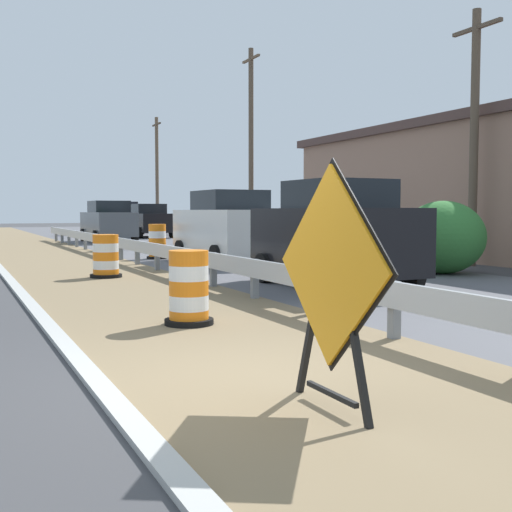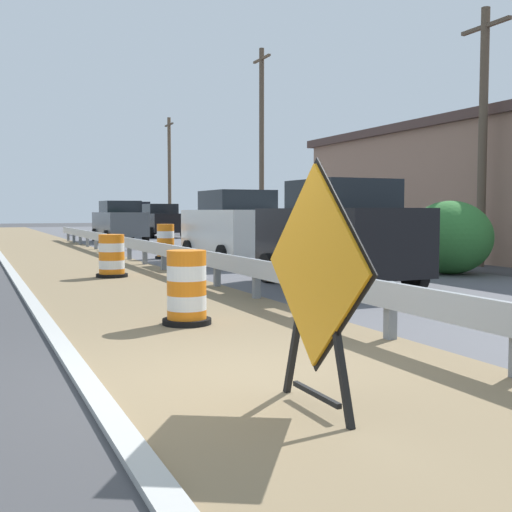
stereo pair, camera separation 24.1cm
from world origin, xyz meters
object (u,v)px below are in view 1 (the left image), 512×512
object	(u,v)px
utility_pole_far	(157,173)
traffic_barrel_nearest	(189,291)
car_trailing_near_lane	(149,221)
utility_pole_mid	(251,143)
traffic_barrel_close	(106,258)
warning_sign_diamond	(331,275)
car_lead_near_lane	(108,222)
car_mid_far_lane	(124,218)
utility_pole_near	(474,134)
car_lead_far_lane	(227,227)
traffic_barrel_mid	(157,243)
car_trailing_far_lane	(334,234)

from	to	relation	value
utility_pole_far	traffic_barrel_nearest	bearing A→B (deg)	-105.76
utility_pole_far	car_trailing_near_lane	bearing A→B (deg)	-109.73
utility_pole_mid	utility_pole_far	world-z (taller)	utility_pole_mid
traffic_barrel_close	warning_sign_diamond	bearing A→B (deg)	-93.06
car_lead_near_lane	car_trailing_near_lane	world-z (taller)	car_lead_near_lane
car_mid_far_lane	utility_pole_far	world-z (taller)	utility_pole_far
utility_pole_near	car_lead_far_lane	bearing A→B (deg)	147.32
car_lead_far_lane	utility_pole_mid	distance (m)	13.18
utility_pole_near	traffic_barrel_nearest	bearing A→B (deg)	-151.18
car_lead_far_lane	utility_pole_mid	world-z (taller)	utility_pole_mid
car_mid_far_lane	utility_pole_near	world-z (taller)	utility_pole_near
traffic_barrel_nearest	traffic_barrel_mid	size ratio (longest dim) A/B	0.91
warning_sign_diamond	utility_pole_far	world-z (taller)	utility_pole_far
car_lead_near_lane	car_trailing_near_lane	bearing A→B (deg)	-35.76
utility_pole_mid	car_mid_far_lane	bearing A→B (deg)	100.42
car_lead_far_lane	car_trailing_far_lane	xyz separation A→B (m)	(-0.34, -6.50, 0.01)
car_mid_far_lane	warning_sign_diamond	bearing A→B (deg)	-11.02
car_lead_far_lane	utility_pole_far	distance (m)	28.29
traffic_barrel_nearest	car_trailing_near_lane	xyz separation A→B (m)	(7.61, 29.08, 0.52)
car_mid_far_lane	utility_pole_near	size ratio (longest dim) A/B	0.65
car_lead_near_lane	warning_sign_diamond	bearing A→B (deg)	170.23
traffic_barrel_mid	car_lead_far_lane	bearing A→B (deg)	-63.13
traffic_barrel_close	traffic_barrel_mid	world-z (taller)	traffic_barrel_mid
warning_sign_diamond	car_trailing_far_lane	world-z (taller)	car_trailing_far_lane
utility_pole_far	utility_pole_near	bearing A→B (deg)	-90.16
car_mid_far_lane	utility_pole_mid	bearing A→B (deg)	10.67
car_lead_near_lane	car_mid_far_lane	world-z (taller)	car_mid_far_lane
car_lead_far_lane	car_trailing_far_lane	distance (m)	6.51
utility_pole_mid	traffic_barrel_mid	bearing A→B (deg)	-130.25
utility_pole_mid	utility_pole_far	size ratio (longest dim) A/B	1.14
car_lead_far_lane	car_mid_far_lane	bearing A→B (deg)	-7.05
traffic_barrel_mid	car_lead_near_lane	size ratio (longest dim) A/B	0.25
traffic_barrel_nearest	utility_pole_mid	bearing A→B (deg)	63.40
car_mid_far_lane	car_trailing_near_lane	bearing A→B (deg)	0.19
car_trailing_far_lane	car_mid_far_lane	bearing A→B (deg)	-7.54
car_trailing_far_lane	utility_pole_near	bearing A→B (deg)	-67.61
traffic_barrel_nearest	car_trailing_far_lane	world-z (taller)	car_trailing_far_lane
traffic_barrel_mid	utility_pole_mid	world-z (taller)	utility_pole_mid
car_lead_near_lane	utility_pole_far	xyz separation A→B (m)	(6.29, 12.84, 3.20)
utility_pole_mid	utility_pole_far	bearing A→B (deg)	89.68
traffic_barrel_close	traffic_barrel_mid	xyz separation A→B (m)	(2.79, 5.27, 0.06)
car_trailing_far_lane	utility_pole_mid	distance (m)	19.11
utility_pole_mid	car_lead_far_lane	bearing A→B (deg)	-117.66
utility_pole_mid	utility_pole_near	bearing A→B (deg)	-90.00
traffic_barrel_nearest	utility_pole_far	xyz separation A→B (m)	(10.42, 36.92, 3.77)
traffic_barrel_nearest	car_trailing_far_lane	distance (m)	5.12
car_trailing_far_lane	utility_pole_far	xyz separation A→B (m)	(6.29, 33.97, 3.15)
traffic_barrel_mid	car_trailing_near_lane	xyz separation A→B (m)	(4.49, 16.97, 0.47)
car_lead_near_lane	utility_pole_far	size ratio (longest dim) A/B	0.56
car_lead_far_lane	utility_pole_near	xyz separation A→B (m)	(5.86, -3.76, 2.62)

